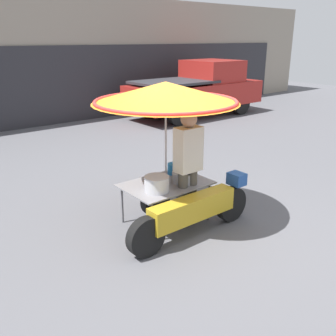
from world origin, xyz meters
TOP-DOWN VIEW (x-y plane):
  - ground_plane at (0.00, 0.00)m, footprint 36.00×36.00m
  - vendor_motorcycle_cart at (-0.15, 0.30)m, footprint 2.09×2.01m
  - vendor_person at (0.03, 0.10)m, footprint 0.38×0.23m
  - pickup_truck at (5.82, 6.03)m, footprint 4.93×1.91m

SIDE VIEW (x-z plane):
  - ground_plane at x=0.00m, z-range 0.00..0.00m
  - pickup_truck at x=5.82m, z-range -0.02..1.86m
  - vendor_person at x=0.03m, z-range 0.11..1.80m
  - vendor_motorcycle_cart at x=-0.15m, z-range 0.60..2.67m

